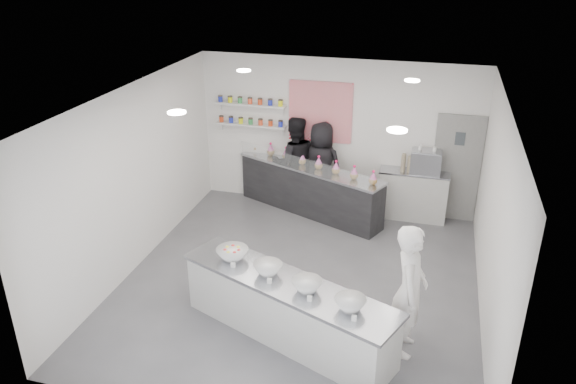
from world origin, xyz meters
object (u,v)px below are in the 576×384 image
object	(u,v)px
espresso_ledge	(412,195)
staff_left	(294,162)
prep_counter	(287,310)
espresso_machine	(426,162)
staff_right	(321,166)
woman_prep	(409,291)
back_bar	(310,190)

from	to	relation	value
espresso_ledge	staff_left	world-z (taller)	staff_left
prep_counter	espresso_machine	distance (m)	4.47
staff_right	woman_prep	bearing A→B (deg)	127.92
prep_counter	espresso_ledge	distance (m)	4.34
back_bar	espresso_ledge	xyz separation A→B (m)	(1.98, 0.26, 0.00)
espresso_ledge	staff_left	size ratio (longest dim) A/B	0.70
back_bar	espresso_machine	distance (m)	2.29
prep_counter	woman_prep	bearing A→B (deg)	28.25
espresso_machine	woman_prep	xyz separation A→B (m)	(-0.00, -3.95, -0.27)
espresso_machine	staff_right	distance (m)	2.02
espresso_machine	staff_right	world-z (taller)	staff_right
espresso_ledge	espresso_machine	bearing A→B (deg)	0.00
espresso_ledge	staff_right	world-z (taller)	staff_right
woman_prep	staff_left	size ratio (longest dim) A/B	0.98
prep_counter	back_bar	distance (m)	3.89
prep_counter	staff_right	world-z (taller)	staff_right
espresso_ledge	espresso_machine	distance (m)	0.73
back_bar	woman_prep	world-z (taller)	woman_prep
back_bar	staff_left	world-z (taller)	staff_left
staff_left	woman_prep	bearing A→B (deg)	103.33
espresso_machine	staff_left	size ratio (longest dim) A/B	0.30
staff_left	staff_right	bearing A→B (deg)	160.47
espresso_machine	staff_left	bearing A→B (deg)	-179.70
espresso_ledge	staff_left	bearing A→B (deg)	-179.68
prep_counter	espresso_ledge	world-z (taller)	espresso_ledge
prep_counter	woman_prep	distance (m)	1.66
prep_counter	staff_right	distance (m)	4.15
woman_prep	staff_left	world-z (taller)	staff_left
woman_prep	espresso_machine	bearing A→B (deg)	-0.67
prep_counter	staff_left	world-z (taller)	staff_left
espresso_ledge	back_bar	bearing A→B (deg)	-172.42
espresso_ledge	woman_prep	distance (m)	3.98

